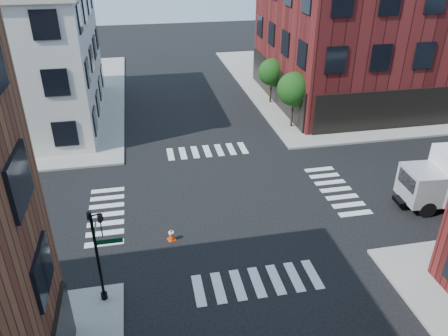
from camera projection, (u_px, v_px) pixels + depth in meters
name	position (u px, v px, depth m)	size (l,w,h in m)	color
ground	(226.00, 202.00, 26.07)	(120.00, 120.00, 0.00)	black
sidewalk_ne	(375.00, 79.00, 47.82)	(30.00, 30.00, 0.15)	gray
building_ne	(407.00, 33.00, 40.61)	(25.00, 16.00, 12.00)	#3F0F10
tree_near	(295.00, 91.00, 34.51)	(2.69, 2.69, 4.49)	black
tree_far	(272.00, 73.00, 39.82)	(2.43, 2.43, 4.07)	black
signal_pole	(98.00, 247.00, 17.79)	(1.29, 1.24, 4.60)	black
traffic_cone	(171.00, 234.00, 22.64)	(0.49, 0.49, 0.73)	#E1430A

